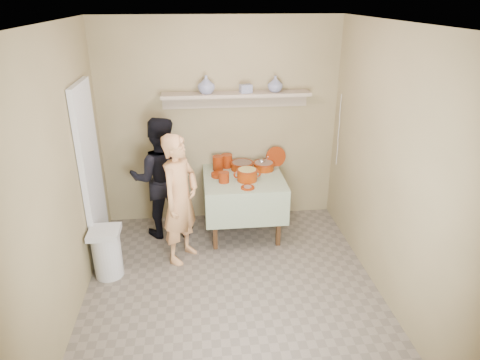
{
  "coord_description": "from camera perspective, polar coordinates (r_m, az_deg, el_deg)",
  "views": [
    {
      "loc": [
        -0.31,
        -3.49,
        2.81
      ],
      "look_at": [
        0.15,
        0.75,
        0.95
      ],
      "focal_mm": 32.0,
      "sensor_mm": 36.0,
      "label": 1
    }
  ],
  "objects": [
    {
      "name": "wall_shelf",
      "position": [
        5.29,
        -0.52,
        11.15
      ],
      "size": [
        1.8,
        0.25,
        0.21
      ],
      "color": "tan",
      "rests_on": "room_shell"
    },
    {
      "name": "propped_lid",
      "position": [
        5.55,
        4.8,
        3.1
      ],
      "size": [
        0.28,
        0.12,
        0.27
      ],
      "primitive_type": "cylinder",
      "rotation": [
        1.37,
        0.0,
        0.2
      ],
      "color": "#711A02",
      "rests_on": "serving_table"
    },
    {
      "name": "vase_left",
      "position": [
        5.19,
        -4.52,
        12.56
      ],
      "size": [
        0.29,
        0.29,
        0.21
      ],
      "primitive_type": "imported",
      "rotation": [
        0.0,
        0.0,
        0.71
      ],
      "color": "navy",
      "rests_on": "wall_shelf"
    },
    {
      "name": "room_shell",
      "position": [
        3.71,
        -1.07,
        4.66
      ],
      "size": [
        3.04,
        3.54,
        2.62
      ],
      "color": "#98885D",
      "rests_on": "ground"
    },
    {
      "name": "empty_bowl",
      "position": [
        5.22,
        -2.99,
        0.7
      ],
      "size": [
        0.16,
        0.16,
        0.05
      ],
      "primitive_type": "cylinder",
      "color": "#711A02",
      "rests_on": "serving_table"
    },
    {
      "name": "cazuela_meat_b",
      "position": [
        5.42,
        3.2,
        1.97
      ],
      "size": [
        0.28,
        0.28,
        0.1
      ],
      "color": "maroon",
      "rests_on": "serving_table"
    },
    {
      "name": "trash_bin",
      "position": [
        4.83,
        -17.31,
        -9.21
      ],
      "size": [
        0.32,
        0.32,
        0.56
      ],
      "color": "silver",
      "rests_on": "ground"
    },
    {
      "name": "ceramic_box",
      "position": [
        5.24,
        0.77,
        12.09
      ],
      "size": [
        0.16,
        0.13,
        0.1
      ],
      "primitive_type": "cube",
      "rotation": [
        0.0,
        0.0,
        0.21
      ],
      "color": "navy",
      "rests_on": "wall_shelf"
    },
    {
      "name": "person_cook",
      "position": [
        4.73,
        -7.98,
        -2.57
      ],
      "size": [
        0.6,
        0.65,
        1.49
      ],
      "primitive_type": "imported",
      "rotation": [
        0.0,
        0.0,
        0.99
      ],
      "color": "tan",
      "rests_on": "ground"
    },
    {
      "name": "serving_table",
      "position": [
        5.27,
        0.46,
        -0.73
      ],
      "size": [
        0.97,
        0.97,
        0.76
      ],
      "color": "#4C2D16",
      "rests_on": "ground"
    },
    {
      "name": "bowl_stack",
      "position": [
        5.05,
        -2.17,
        0.37
      ],
      "size": [
        0.13,
        0.13,
        0.13
      ],
      "primitive_type": "cylinder",
      "color": "#711A02",
      "rests_on": "serving_table"
    },
    {
      "name": "plate_stack_a",
      "position": [
        5.41,
        -2.96,
        2.28
      ],
      "size": [
        0.14,
        0.14,
        0.18
      ],
      "primitive_type": "cylinder",
      "color": "#711A02",
      "rests_on": "serving_table"
    },
    {
      "name": "ground",
      "position": [
        4.49,
        -0.91,
        -15.16
      ],
      "size": [
        3.5,
        3.5,
        0.0
      ],
      "primitive_type": "plane",
      "color": "#706458",
      "rests_on": "ground"
    },
    {
      "name": "cazuela_rice",
      "position": [
        5.09,
        0.96,
        0.83
      ],
      "size": [
        0.33,
        0.25,
        0.14
      ],
      "color": "maroon",
      "rests_on": "serving_table"
    },
    {
      "name": "ladle",
      "position": [
        5.4,
        2.94,
        2.49
      ],
      "size": [
        0.08,
        0.26,
        0.19
      ],
      "color": "silver",
      "rests_on": "cazuela_meat_b"
    },
    {
      "name": "person_helper",
      "position": [
        5.28,
        -10.54,
        0.26
      ],
      "size": [
        0.76,
        0.6,
        1.52
      ],
      "primitive_type": "imported",
      "rotation": [
        0.0,
        0.0,
        -3.1
      ],
      "color": "black",
      "rests_on": "ground"
    },
    {
      "name": "vase_right",
      "position": [
        5.3,
        4.73,
        12.66
      ],
      "size": [
        0.21,
        0.21,
        0.19
      ],
      "primitive_type": "imported",
      "rotation": [
        0.0,
        0.0,
        -0.19
      ],
      "color": "navy",
      "rests_on": "wall_shelf"
    },
    {
      "name": "tile_panel",
      "position": [
        4.94,
        -19.19,
        0.65
      ],
      "size": [
        0.06,
        0.7,
        2.0
      ],
      "primitive_type": "cube",
      "color": "silver",
      "rests_on": "ground"
    },
    {
      "name": "front_plate",
      "position": [
        4.91,
        1.03,
        -1.0
      ],
      "size": [
        0.16,
        0.16,
        0.03
      ],
      "color": "#711A02",
      "rests_on": "serving_table"
    },
    {
      "name": "plate_stack_b",
      "position": [
        5.49,
        -1.78,
        2.56
      ],
      "size": [
        0.14,
        0.14,
        0.17
      ],
      "primitive_type": "cylinder",
      "color": "#711A02",
      "rests_on": "serving_table"
    },
    {
      "name": "electrical_cord",
      "position": [
        5.51,
        13.03,
        6.48
      ],
      "size": [
        0.01,
        0.05,
        0.9
      ],
      "color": "silver",
      "rests_on": "wall_shelf"
    },
    {
      "name": "cazuela_meat_a",
      "position": [
        5.42,
        0.27,
        2.0
      ],
      "size": [
        0.3,
        0.3,
        0.1
      ],
      "color": "maroon",
      "rests_on": "serving_table"
    }
  ]
}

